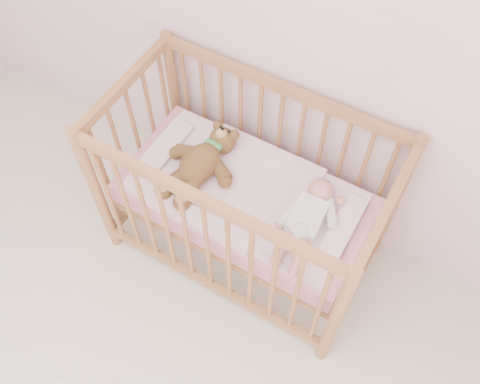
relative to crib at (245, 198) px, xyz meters
The scene contains 5 objects.
crib is the anchor object (origin of this frame).
mattress 0.01m from the crib, ahead, with size 1.22×0.62×0.13m, color pink.
blanket 0.06m from the crib, ahead, with size 1.10×0.58×0.06m, color #EFA5C2, non-canonical shape.
baby 0.37m from the crib, ahead, with size 0.26×0.55×0.13m, color white, non-canonical shape.
teddy_bear 0.29m from the crib, behind, with size 0.38×0.54×0.15m, color brown, non-canonical shape.
Camera 1 is at (0.88, 0.34, 2.74)m, focal length 40.00 mm.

